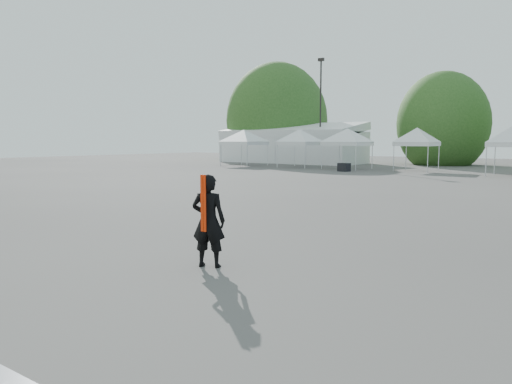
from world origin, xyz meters
The scene contains 11 objects.
ground centered at (0.00, 0.00, 0.00)m, with size 120.00×120.00×0.00m, color #474442.
marquee centered at (-22.00, 35.00, 1.97)m, with size 15.00×6.25×4.23m.
light_pole_west centered at (-18.00, 34.00, 5.77)m, with size 0.60×0.25×10.30m.
tree_far_w centered at (-26.00, 38.00, 4.54)m, with size 4.80×4.80×7.30m.
tree_mid_w centered at (-8.00, 40.00, 3.93)m, with size 4.16×4.16×6.33m.
tent_a centered at (-22.11, 27.11, 3.06)m, with size 4.72×4.72×3.88m.
tent_b centered at (-16.58, 27.96, 3.06)m, with size 4.27×4.27×3.88m.
tent_c centered at (-12.06, 28.12, 3.06)m, with size 4.60×4.60×3.88m.
tent_d centered at (-6.51, 28.75, 3.06)m, with size 3.95×3.95×3.88m.
man centered at (0.46, -2.38, 0.89)m, with size 0.76×0.65×1.77m.
crate_west centered at (-10.73, 25.01, 0.32)m, with size 0.82×0.64×0.64m, color black.
Camera 1 is at (6.79, -9.25, 2.41)m, focal length 35.00 mm.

